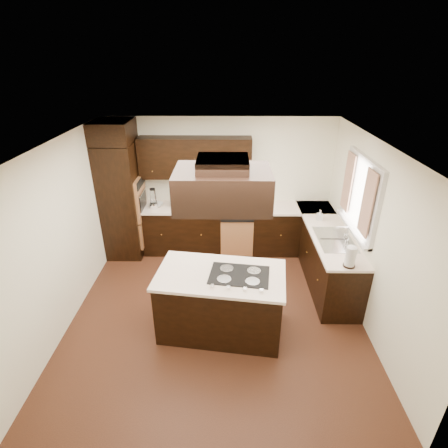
{
  "coord_description": "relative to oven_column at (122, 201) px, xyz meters",
  "views": [
    {
      "loc": [
        0.16,
        -4.16,
        3.51
      ],
      "look_at": [
        0.1,
        0.6,
        1.15
      ],
      "focal_mm": 28.0,
      "sensor_mm": 36.0,
      "label": 1
    }
  ],
  "objects": [
    {
      "name": "base_cabinets_right",
      "position": [
        3.58,
        -0.8,
        -0.62
      ],
      "size": [
        0.6,
        2.4,
        0.88
      ],
      "primitive_type": "cube",
      "color": "black",
      "rests_on": "floor"
    },
    {
      "name": "wall_oven_face",
      "position": [
        0.35,
        0.0,
        0.06
      ],
      "size": [
        0.05,
        0.62,
        0.78
      ],
      "primitive_type": "cube",
      "color": "#AF7244",
      "rests_on": "oven_column"
    },
    {
      "name": "dishwasher_front",
      "position": [
        2.1,
        -0.2,
        -0.66
      ],
      "size": [
        0.6,
        0.05,
        0.72
      ],
      "primitive_type": "cube",
      "color": "#AF7244",
      "rests_on": "floor"
    },
    {
      "name": "window_frame",
      "position": [
        3.85,
        -1.16,
        0.59
      ],
      "size": [
        0.06,
        1.32,
        1.12
      ],
      "primitive_type": "cube",
      "color": "silver",
      "rests_on": "wall_right"
    },
    {
      "name": "ceiling",
      "position": [
        1.78,
        -1.71,
        1.45
      ],
      "size": [
        4.2,
        4.2,
        0.02
      ],
      "primitive_type": "cube",
      "color": "white",
      "rests_on": "ground"
    },
    {
      "name": "countertop_back",
      "position": [
        1.81,
        0.08,
        -0.16
      ],
      "size": [
        2.93,
        0.63,
        0.04
      ],
      "primitive_type": "cube",
      "color": "white",
      "rests_on": "base_cabinets_back"
    },
    {
      "name": "wall_front",
      "position": [
        1.78,
        -3.81,
        0.19
      ],
      "size": [
        4.2,
        0.02,
        2.5
      ],
      "primitive_type": "cube",
      "color": "white",
      "rests_on": "ground"
    },
    {
      "name": "mixing_bowl",
      "position": [
        0.6,
        0.08,
        -0.11
      ],
      "size": [
        0.27,
        0.27,
        0.06
      ],
      "primitive_type": "imported",
      "rotation": [
        0.0,
        0.0,
        -0.1
      ],
      "color": "silver",
      "rests_on": "countertop_back"
    },
    {
      "name": "wall_left",
      "position": [
        -0.33,
        -1.71,
        0.19
      ],
      "size": [
        0.02,
        4.2,
        2.5
      ],
      "primitive_type": "cube",
      "color": "white",
      "rests_on": "ground"
    },
    {
      "name": "island",
      "position": [
        1.84,
        -2.1,
        -0.62
      ],
      "size": [
        1.71,
        1.09,
        0.88
      ],
      "primitive_type": "cube",
      "rotation": [
        0.0,
        0.0,
        -0.13
      ],
      "color": "black",
      "rests_on": "floor"
    },
    {
      "name": "island_top",
      "position": [
        1.84,
        -2.1,
        -0.16
      ],
      "size": [
        1.78,
        1.15,
        0.04
      ],
      "primitive_type": "cube",
      "rotation": [
        0.0,
        0.0,
        -0.13
      ],
      "color": "white",
      "rests_on": "island"
    },
    {
      "name": "blender_base",
      "position": [
        0.57,
        0.0,
        -0.09
      ],
      "size": [
        0.15,
        0.15,
        0.1
      ],
      "primitive_type": "cylinder",
      "color": "silver",
      "rests_on": "countertop_back"
    },
    {
      "name": "wall_back",
      "position": [
        1.78,
        0.4,
        0.19
      ],
      "size": [
        4.2,
        0.02,
        2.5
      ],
      "primitive_type": "cube",
      "color": "white",
      "rests_on": "ground"
    },
    {
      "name": "upper_cabinets",
      "position": [
        1.34,
        0.23,
        0.75
      ],
      "size": [
        2.0,
        0.34,
        0.72
      ],
      "primitive_type": "cube",
      "color": "black",
      "rests_on": "wall_back"
    },
    {
      "name": "range_hood",
      "position": [
        1.88,
        -2.25,
        1.1
      ],
      "size": [
        1.05,
        0.72,
        0.42
      ],
      "primitive_type": "cube",
      "color": "black",
      "rests_on": "ceiling"
    },
    {
      "name": "window_pane",
      "position": [
        3.87,
        -1.16,
        0.59
      ],
      "size": [
        0.0,
        1.2,
        1.0
      ],
      "primitive_type": "cube",
      "color": "white",
      "rests_on": "wall_right"
    },
    {
      "name": "paper_towel",
      "position": [
        3.56,
        -1.9,
        0.01
      ],
      "size": [
        0.14,
        0.14,
        0.3
      ],
      "primitive_type": "cylinder",
      "rotation": [
        0.0,
        0.0,
        0.02
      ],
      "color": "silver",
      "rests_on": "countertop_right"
    },
    {
      "name": "hood_duct",
      "position": [
        1.88,
        -2.25,
        1.38
      ],
      "size": [
        0.55,
        0.5,
        0.13
      ],
      "primitive_type": "cube",
      "color": "black",
      "rests_on": "ceiling"
    },
    {
      "name": "floor",
      "position": [
        1.78,
        -1.71,
        -1.07
      ],
      "size": [
        4.2,
        4.2,
        0.02
      ],
      "primitive_type": "cube",
      "color": "brown",
      "rests_on": "ground"
    },
    {
      "name": "cooktop",
      "position": [
        2.08,
        -2.13,
        -0.13
      ],
      "size": [
        0.82,
        0.6,
        0.01
      ],
      "primitive_type": "cube",
      "rotation": [
        0.0,
        0.0,
        -0.13
      ],
      "color": "black",
      "rests_on": "island_top"
    },
    {
      "name": "sink_rim",
      "position": [
        3.58,
        -1.16,
        -0.14
      ],
      "size": [
        0.52,
        0.84,
        0.01
      ],
      "primitive_type": "cube",
      "color": "silver",
      "rests_on": "countertop_right"
    },
    {
      "name": "soap_bottle",
      "position": [
        3.5,
        -0.47,
        -0.05
      ],
      "size": [
        0.1,
        0.1,
        0.19
      ],
      "primitive_type": "imported",
      "rotation": [
        0.0,
        0.0,
        0.15
      ],
      "color": "silver",
      "rests_on": "countertop_right"
    },
    {
      "name": "blender_pitcher",
      "position": [
        0.57,
        0.0,
        0.09
      ],
      "size": [
        0.13,
        0.13,
        0.26
      ],
      "primitive_type": "cone",
      "color": "silver",
      "rests_on": "blender_base"
    },
    {
      "name": "wall_right",
      "position": [
        3.88,
        -1.71,
        0.19
      ],
      "size": [
        0.02,
        4.2,
        2.5
      ],
      "primitive_type": "cube",
      "color": "white",
      "rests_on": "ground"
    },
    {
      "name": "oven_column",
      "position": [
        0.0,
        0.0,
        0.0
      ],
      "size": [
        0.65,
        0.75,
        2.12
      ],
      "primitive_type": "cube",
      "color": "black",
      "rests_on": "floor"
    },
    {
      "name": "curtain_right",
      "position": [
        3.79,
        -0.74,
        0.64
      ],
      "size": [
        0.02,
        0.34,
        0.9
      ],
      "primitive_type": "cube",
      "color": "beige",
      "rests_on": "wall_right"
    },
    {
      "name": "curtain_left",
      "position": [
        3.79,
        -1.57,
        0.64
      ],
      "size": [
        0.02,
        0.34,
        0.9
      ],
      "primitive_type": "cube",
      "color": "beige",
      "rests_on": "wall_right"
    },
    {
      "name": "countertop_right",
      "position": [
        3.56,
        -0.8,
        -0.16
      ],
      "size": [
        0.63,
        2.4,
        0.04
      ],
      "primitive_type": "cube",
      "color": "white",
      "rests_on": "base_cabinets_right"
    },
    {
      "name": "spice_rack",
      "position": [
        1.08,
        0.03,
        0.03
      ],
      "size": [
        0.41,
        0.16,
        0.33
      ],
      "primitive_type": "cube",
      "rotation": [
        0.0,
        0.0,
        -0.14
      ],
      "color": "black",
      "rests_on": "countertop_back"
    },
    {
      "name": "base_cabinets_back",
      "position": [
        1.81,
        0.09,
        -0.62
      ],
      "size": [
        2.93,
        0.6,
        0.88
      ],
      "primitive_type": "cube",
      "color": "black",
      "rests_on": "floor"
    }
  ]
}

